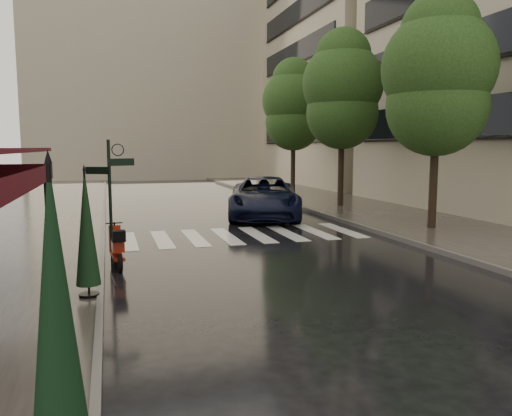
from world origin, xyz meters
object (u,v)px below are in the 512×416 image
scooter (117,248)px  parked_car (264,197)px  parasol_back (86,228)px  parasol_front (55,301)px

scooter → parked_car: (6.07, 7.37, 0.37)m
parasol_back → scooter: bearing=78.1°
parked_car → parasol_front: (-6.70, -15.21, 0.74)m
parked_car → parasol_front: bearing=-97.4°
scooter → parasol_back: (-0.57, -2.71, 0.95)m
parasol_back → parasol_front: bearing=-90.7°
parked_car → parasol_front: 16.64m
parked_car → parasol_back: size_ratio=2.50×
scooter → parasol_back: 2.93m
scooter → parasol_front: (-0.63, -7.84, 1.11)m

